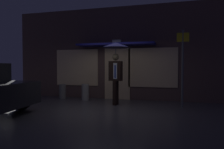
# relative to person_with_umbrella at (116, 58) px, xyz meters

# --- Properties ---
(ground_plane) EXTENTS (18.00, 18.00, 0.00)m
(ground_plane) POSITION_rel_person_with_umbrella_xyz_m (-0.27, -0.86, -1.70)
(ground_plane) COLOR #423F44
(building_facade) EXTENTS (9.48, 1.00, 3.92)m
(building_facade) POSITION_rel_person_with_umbrella_xyz_m (-0.28, 1.48, 0.24)
(building_facade) COLOR brown
(building_facade) RESTS_ON ground
(person_with_umbrella) EXTENTS (1.01, 1.01, 2.26)m
(person_with_umbrella) POSITION_rel_person_with_umbrella_xyz_m (0.00, 0.00, 0.00)
(person_with_umbrella) COLOR black
(person_with_umbrella) RESTS_ON ground
(street_sign_post) EXTENTS (0.40, 0.07, 2.63)m
(street_sign_post) POSITION_rel_person_with_umbrella_xyz_m (2.31, 0.16, -0.22)
(street_sign_post) COLOR #595B60
(street_sign_post) RESTS_ON ground
(sidewalk_bollard) EXTENTS (0.30, 0.30, 0.67)m
(sidewalk_bollard) POSITION_rel_person_with_umbrella_xyz_m (-1.48, 0.71, -1.37)
(sidewalk_bollard) COLOR #9E998E
(sidewalk_bollard) RESTS_ON ground
(sidewalk_bollard_2) EXTENTS (0.28, 0.28, 0.62)m
(sidewalk_bollard_2) POSITION_rel_person_with_umbrella_xyz_m (-2.56, 0.74, -1.39)
(sidewalk_bollard_2) COLOR slate
(sidewalk_bollard_2) RESTS_ON ground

